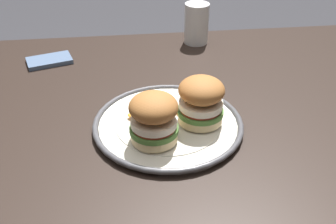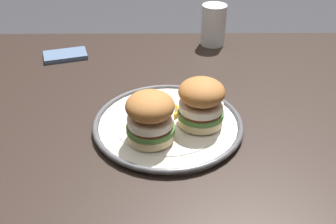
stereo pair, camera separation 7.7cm
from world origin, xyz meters
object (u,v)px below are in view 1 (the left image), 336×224
(sandwich_half_left, at_px, (201,100))
(drinking_glass, at_px, (196,26))
(sandwich_half_right, at_px, (154,117))
(dining_table, at_px, (148,147))
(dinner_plate, at_px, (168,124))

(sandwich_half_left, height_order, drinking_glass, drinking_glass)
(sandwich_half_left, height_order, sandwich_half_right, same)
(dining_table, relative_size, drinking_glass, 11.57)
(dining_table, bearing_deg, drinking_glass, 65.58)
(sandwich_half_right, distance_m, drinking_glass, 0.53)
(dinner_plate, height_order, drinking_glass, drinking_glass)
(dining_table, distance_m, sandwich_half_right, 0.18)
(dinner_plate, bearing_deg, dining_table, 135.71)
(dinner_plate, bearing_deg, sandwich_half_right, -120.67)
(dining_table, height_order, dinner_plate, dinner_plate)
(sandwich_half_left, bearing_deg, sandwich_half_right, -153.09)
(dinner_plate, xyz_separation_m, sandwich_half_left, (0.07, -0.01, 0.06))
(dining_table, relative_size, sandwich_half_left, 11.04)
(dining_table, distance_m, sandwich_half_left, 0.19)
(sandwich_half_right, bearing_deg, dinner_plate, 59.33)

